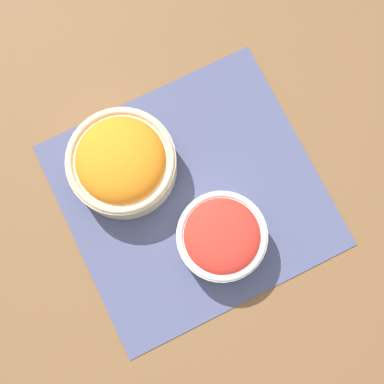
# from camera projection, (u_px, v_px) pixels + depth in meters

# --- Properties ---
(ground_plane) EXTENTS (3.00, 3.00, 0.00)m
(ground_plane) POSITION_uv_depth(u_px,v_px,m) (192.00, 195.00, 0.99)
(ground_plane) COLOR brown
(placemat) EXTENTS (0.46, 0.43, 0.00)m
(placemat) POSITION_uv_depth(u_px,v_px,m) (192.00, 195.00, 0.99)
(placemat) COLOR #474C70
(placemat) RESTS_ON ground_plane
(tomato_bowl) EXTENTS (0.16, 0.16, 0.08)m
(tomato_bowl) POSITION_uv_depth(u_px,v_px,m) (222.00, 237.00, 0.93)
(tomato_bowl) COLOR white
(tomato_bowl) RESTS_ON placemat
(carrot_bowl) EXTENTS (0.20, 0.20, 0.10)m
(carrot_bowl) POSITION_uv_depth(u_px,v_px,m) (122.00, 162.00, 0.95)
(carrot_bowl) COLOR beige
(carrot_bowl) RESTS_ON placemat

